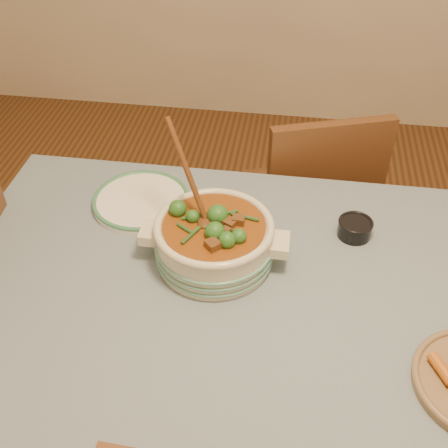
# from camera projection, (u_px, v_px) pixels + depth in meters

# --- Properties ---
(dining_table) EXTENTS (1.68, 1.08, 0.76)m
(dining_table) POSITION_uv_depth(u_px,v_px,m) (277.00, 334.00, 1.37)
(dining_table) COLOR brown
(dining_table) RESTS_ON floor
(stew_casserole) EXTENTS (0.37, 0.30, 0.35)m
(stew_casserole) POSITION_uv_depth(u_px,v_px,m) (214.00, 238.00, 1.39)
(stew_casserole) COLOR beige
(stew_casserole) RESTS_ON dining_table
(white_plate) EXTENTS (0.34, 0.34, 0.02)m
(white_plate) POSITION_uv_depth(u_px,v_px,m) (141.00, 200.00, 1.61)
(white_plate) COLOR white
(white_plate) RESTS_ON dining_table
(condiment_bowl) EXTENTS (0.12, 0.12, 0.05)m
(condiment_bowl) POSITION_uv_depth(u_px,v_px,m) (355.00, 227.00, 1.50)
(condiment_bowl) COLOR black
(condiment_bowl) RESTS_ON dining_table
(chair_far) EXTENTS (0.52, 0.52, 0.88)m
(chair_far) POSITION_uv_depth(u_px,v_px,m) (312.00, 199.00, 2.06)
(chair_far) COLOR brown
(chair_far) RESTS_ON floor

